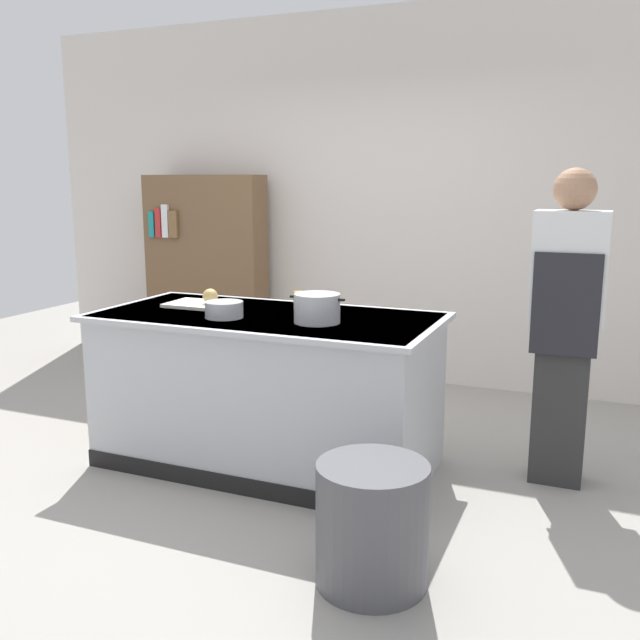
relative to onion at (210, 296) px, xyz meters
name	(u,v)px	position (x,y,z in m)	size (l,w,h in m)	color
ground_plane	(269,462)	(0.42, -0.09, -0.97)	(10.00, 10.00, 0.00)	#9E9991
back_wall	(381,199)	(0.42, 2.01, 0.53)	(6.40, 0.12, 3.00)	silver
counter_island	(267,387)	(0.42, -0.09, -0.50)	(1.98, 0.98, 0.90)	#B7BABF
cutting_board	(201,304)	(-0.07, 0.00, -0.06)	(0.40, 0.28, 0.02)	silver
onion	(210,296)	(0.00, 0.00, 0.00)	(0.09, 0.09, 0.09)	tan
stock_pot	(317,308)	(0.78, -0.19, 0.01)	(0.32, 0.25, 0.16)	#B7BABF
mixing_bowl	(224,310)	(0.25, -0.26, -0.02)	(0.21, 0.21, 0.09)	#B7BABF
juice_cup	(299,300)	(0.51, 0.18, -0.02)	(0.07, 0.07, 0.10)	yellow
trash_bin	(372,524)	(1.40, -1.06, -0.70)	(0.47, 0.47, 0.52)	#4C4C51
person_chef	(566,321)	(2.02, 0.31, -0.05)	(0.38, 0.25, 1.72)	#2E2E2E
bookshelf	(206,272)	(-1.09, 1.71, -0.11)	(1.10, 0.31, 1.70)	brown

